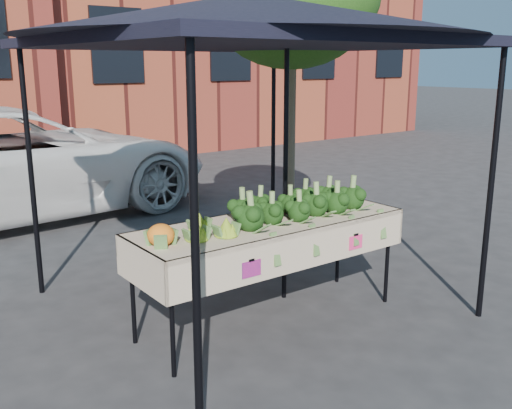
# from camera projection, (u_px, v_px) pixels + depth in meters

# --- Properties ---
(ground) EXTENTS (90.00, 90.00, 0.00)m
(ground) POSITION_uv_depth(u_px,v_px,m) (273.00, 315.00, 5.15)
(ground) COLOR #252527
(table) EXTENTS (2.41, 0.83, 0.90)m
(table) POSITION_uv_depth(u_px,v_px,m) (270.00, 272.00, 4.94)
(table) COLOR beige
(table) RESTS_ON ground
(canopy) EXTENTS (3.16, 3.16, 2.74)m
(canopy) POSITION_uv_depth(u_px,v_px,m) (249.00, 158.00, 5.08)
(canopy) COLOR black
(canopy) RESTS_ON ground
(broccoli_heap) EXTENTS (1.38, 0.58, 0.27)m
(broccoli_heap) POSITION_uv_depth(u_px,v_px,m) (294.00, 200.00, 4.98)
(broccoli_heap) COLOR black
(broccoli_heap) RESTS_ON table
(romanesco_cluster) EXTENTS (0.44, 0.48, 0.21)m
(romanesco_cluster) POSITION_uv_depth(u_px,v_px,m) (204.00, 222.00, 4.40)
(romanesco_cluster) COLOR #80A730
(romanesco_cluster) RESTS_ON table
(cauliflower_pair) EXTENTS (0.21, 0.21, 0.19)m
(cauliflower_pair) POSITION_uv_depth(u_px,v_px,m) (161.00, 233.00, 4.15)
(cauliflower_pair) COLOR orange
(cauliflower_pair) RESTS_ON table
(street_tree) EXTENTS (1.88, 1.88, 3.70)m
(street_tree) POSITION_uv_depth(u_px,v_px,m) (290.00, 94.00, 6.33)
(street_tree) COLOR #1E4C14
(street_tree) RESTS_ON ground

